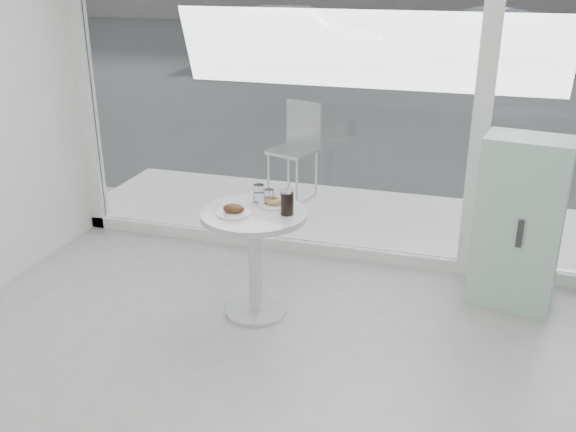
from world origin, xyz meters
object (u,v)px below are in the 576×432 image
(plate_donut, at_px, (274,202))
(mint_cabinet, at_px, (519,223))
(patio_chair, at_px, (297,143))
(water_tumbler_a, at_px, (259,194))
(water_tumbler_b, at_px, (269,198))
(car_white, at_px, (298,34))
(car_silver, at_px, (511,35))
(cola_glass, at_px, (287,203))
(plate_fritter, at_px, (234,210))
(main_table, at_px, (254,242))

(plate_donut, bearing_deg, mint_cabinet, 18.19)
(patio_chair, height_order, water_tumbler_a, patio_chair)
(water_tumbler_b, bearing_deg, car_white, 104.90)
(mint_cabinet, bearing_deg, plate_donut, -151.89)
(car_silver, bearing_deg, plate_donut, 153.32)
(cola_glass, bearing_deg, water_tumbler_b, 142.58)
(plate_fritter, xyz_separation_m, plate_donut, (0.20, 0.24, -0.01))
(patio_chair, distance_m, water_tumbler_a, 2.21)
(mint_cabinet, height_order, plate_fritter, mint_cabinet)
(mint_cabinet, relative_size, water_tumbler_b, 10.89)
(main_table, bearing_deg, water_tumbler_a, 98.86)
(mint_cabinet, height_order, water_tumbler_a, mint_cabinet)
(patio_chair, height_order, cola_glass, patio_chair)
(water_tumbler_a, bearing_deg, mint_cabinet, 16.02)
(mint_cabinet, relative_size, plate_fritter, 5.42)
(water_tumbler_a, bearing_deg, water_tumbler_b, -25.13)
(main_table, bearing_deg, cola_glass, 5.28)
(car_silver, height_order, water_tumbler_b, car_silver)
(patio_chair, distance_m, car_silver, 11.04)
(plate_donut, xyz_separation_m, water_tumbler_a, (-0.12, 0.03, 0.03))
(plate_donut, distance_m, water_tumbler_a, 0.13)
(main_table, relative_size, plate_fritter, 3.37)
(mint_cabinet, distance_m, plate_fritter, 2.00)
(main_table, bearing_deg, car_white, 104.41)
(plate_donut, xyz_separation_m, cola_glass, (0.13, -0.14, 0.06))
(water_tumbler_a, relative_size, cola_glass, 0.75)
(main_table, distance_m, water_tumbler_b, 0.31)
(car_white, xyz_separation_m, water_tumbler_a, (2.81, -10.88, 0.09))
(mint_cabinet, distance_m, car_silver, 12.46)
(main_table, xyz_separation_m, water_tumbler_b, (0.06, 0.15, 0.27))
(cola_glass, bearing_deg, mint_cabinet, 24.19)
(plate_donut, bearing_deg, cola_glass, -46.11)
(main_table, xyz_separation_m, car_silver, (1.92, 13.16, 0.10))
(mint_cabinet, bearing_deg, cola_glass, -145.89)
(mint_cabinet, distance_m, cola_glass, 1.66)
(car_white, xyz_separation_m, water_tumbler_b, (2.90, -10.92, 0.08))
(plate_donut, height_order, cola_glass, cola_glass)
(mint_cabinet, distance_m, water_tumbler_a, 1.84)
(patio_chair, xyz_separation_m, car_silver, (2.30, 10.80, 0.05))
(main_table, xyz_separation_m, cola_glass, (0.23, 0.02, 0.30))
(main_table, height_order, patio_chair, patio_chair)
(patio_chair, distance_m, plate_fritter, 2.46)
(car_white, height_order, water_tumbler_b, car_white)
(plate_donut, relative_size, water_tumbler_b, 2.00)
(water_tumbler_b, height_order, cola_glass, cola_glass)
(car_white, bearing_deg, plate_fritter, -170.27)
(car_silver, xyz_separation_m, water_tumbler_a, (-1.95, -12.97, 0.18))
(patio_chair, height_order, car_white, car_white)
(patio_chair, xyz_separation_m, plate_donut, (0.47, -2.20, 0.19))
(plate_donut, bearing_deg, car_white, 105.08)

